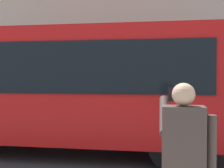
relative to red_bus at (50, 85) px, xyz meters
The scene contains 3 objects.
ground_plane 2.34m from the red_bus, behind, with size 60.00×60.00×0.00m, color #38383A.
red_bus is the anchor object (origin of this frame).
pedestrian_photographer 5.23m from the red_bus, 124.99° to the left, with size 0.53×0.52×1.70m.
Camera 1 is at (-1.14, 7.13, 1.91)m, focal length 47.14 mm.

